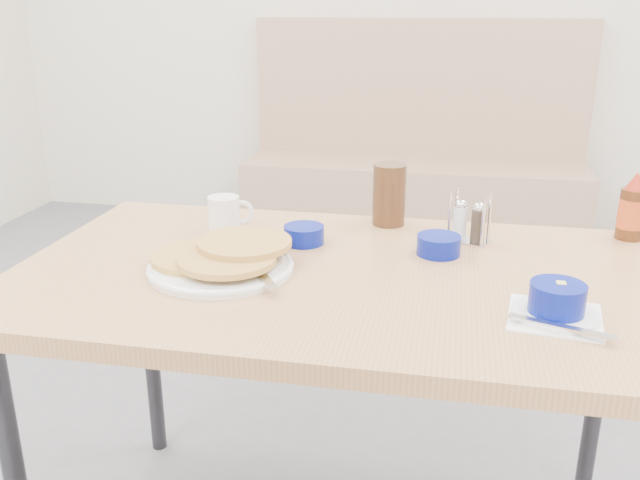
% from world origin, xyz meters
% --- Properties ---
extents(booth_bench, '(1.90, 0.56, 1.22)m').
position_xyz_m(booth_bench, '(0.00, 2.78, 0.35)').
color(booth_bench, '#A37D64').
rests_on(booth_bench, ground).
extents(dining_table, '(1.40, 0.80, 0.76)m').
position_xyz_m(dining_table, '(0.00, 0.25, 0.70)').
color(dining_table, tan).
rests_on(dining_table, ground).
extents(pancake_plate, '(0.31, 0.31, 0.05)m').
position_xyz_m(pancake_plate, '(-0.25, 0.21, 0.78)').
color(pancake_plate, white).
rests_on(pancake_plate, dining_table).
extents(coffee_mug, '(0.11, 0.08, 0.09)m').
position_xyz_m(coffee_mug, '(-0.33, 0.46, 0.80)').
color(coffee_mug, white).
rests_on(coffee_mug, dining_table).
extents(grits_setting, '(0.18, 0.19, 0.07)m').
position_xyz_m(grits_setting, '(0.41, 0.10, 0.79)').
color(grits_setting, white).
rests_on(grits_setting, dining_table).
extents(creamer_bowl, '(0.09, 0.09, 0.04)m').
position_xyz_m(creamer_bowl, '(-0.12, 0.40, 0.78)').
color(creamer_bowl, navy).
rests_on(creamer_bowl, dining_table).
extents(butter_bowl, '(0.10, 0.10, 0.04)m').
position_xyz_m(butter_bowl, '(0.19, 0.39, 0.78)').
color(butter_bowl, navy).
rests_on(butter_bowl, dining_table).
extents(amber_tumbler, '(0.11, 0.11, 0.16)m').
position_xyz_m(amber_tumbler, '(0.06, 0.59, 0.84)').
color(amber_tumbler, '#402514').
rests_on(amber_tumbler, dining_table).
extents(condiment_caddy, '(0.11, 0.09, 0.12)m').
position_xyz_m(condiment_caddy, '(0.26, 0.49, 0.80)').
color(condiment_caddy, silver).
rests_on(condiment_caddy, dining_table).
extents(syrup_bottle, '(0.06, 0.06, 0.16)m').
position_xyz_m(syrup_bottle, '(0.64, 0.59, 0.83)').
color(syrup_bottle, '#47230F').
rests_on(syrup_bottle, dining_table).
extents(sugar_wrapper, '(0.05, 0.04, 0.00)m').
position_xyz_m(sugar_wrapper, '(-0.24, 0.10, 0.76)').
color(sugar_wrapper, '#D1456C').
rests_on(sugar_wrapper, dining_table).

